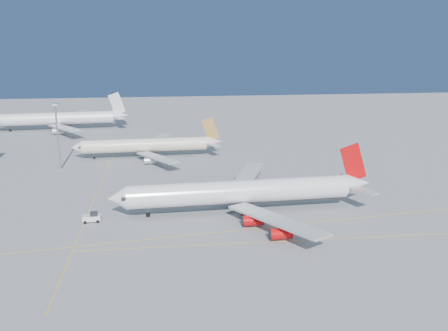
{
  "coord_description": "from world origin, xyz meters",
  "views": [
    {
      "loc": [
        -18.16,
        -118.82,
        47.44
      ],
      "look_at": [
        -1.27,
        28.64,
        7.0
      ],
      "focal_mm": 40.0,
      "sensor_mm": 36.0,
      "label": 1
    }
  ],
  "objects_px": {
    "airliner_virgin": "(245,192)",
    "airliner_etihad": "(148,145)",
    "airliner_third": "(60,119)",
    "light_mast": "(57,131)",
    "pushback_tug": "(92,217)"
  },
  "relations": [
    {
      "from": "airliner_etihad",
      "to": "light_mast",
      "type": "xyz_separation_m",
      "value": [
        -30.38,
        -13.94,
        9.24
      ]
    },
    {
      "from": "airliner_virgin",
      "to": "airliner_third",
      "type": "xyz_separation_m",
      "value": [
        -72.45,
        123.27,
        0.04
      ]
    },
    {
      "from": "airliner_etihad",
      "to": "airliner_third",
      "type": "height_order",
      "value": "airliner_third"
    },
    {
      "from": "pushback_tug",
      "to": "light_mast",
      "type": "distance_m",
      "value": 56.91
    },
    {
      "from": "airliner_third",
      "to": "pushback_tug",
      "type": "xyz_separation_m",
      "value": [
        32.37,
        -126.64,
        -4.23
      ]
    },
    {
      "from": "airliner_virgin",
      "to": "airliner_etihad",
      "type": "xyz_separation_m",
      "value": [
        -27.75,
        63.04,
        -0.78
      ]
    },
    {
      "from": "airliner_virgin",
      "to": "airliner_etihad",
      "type": "height_order",
      "value": "airliner_virgin"
    },
    {
      "from": "airliner_etihad",
      "to": "light_mast",
      "type": "height_order",
      "value": "light_mast"
    },
    {
      "from": "airliner_virgin",
      "to": "airliner_third",
      "type": "bearing_deg",
      "value": 117.17
    },
    {
      "from": "airliner_virgin",
      "to": "airliner_third",
      "type": "relative_size",
      "value": 1.08
    },
    {
      "from": "light_mast",
      "to": "pushback_tug",
      "type": "bearing_deg",
      "value": -71.01
    },
    {
      "from": "pushback_tug",
      "to": "light_mast",
      "type": "bearing_deg",
      "value": 104.78
    },
    {
      "from": "airliner_etihad",
      "to": "light_mast",
      "type": "distance_m",
      "value": 34.68
    },
    {
      "from": "airliner_third",
      "to": "light_mast",
      "type": "bearing_deg",
      "value": -83.82
    },
    {
      "from": "airliner_virgin",
      "to": "airliner_etihad",
      "type": "relative_size",
      "value": 1.25
    }
  ]
}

